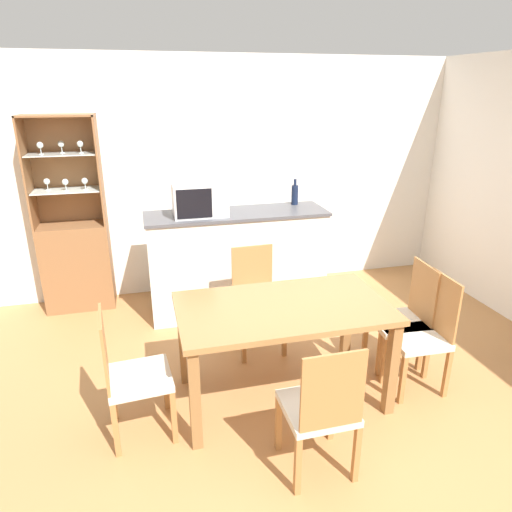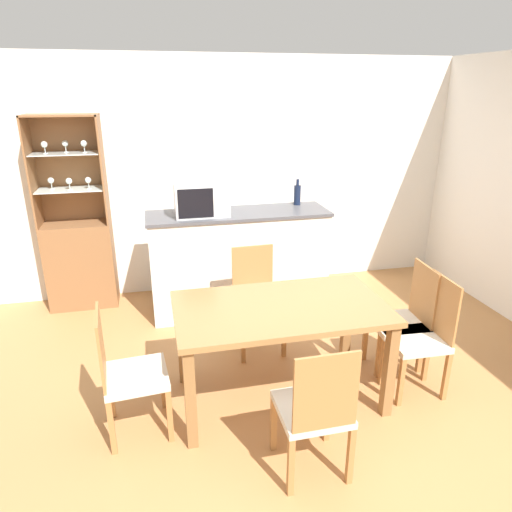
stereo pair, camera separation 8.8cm
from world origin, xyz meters
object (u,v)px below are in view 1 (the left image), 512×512
at_px(dining_chair_side_right_near, 422,334).
at_px(dining_table, 283,318).
at_px(dining_chair_head_far, 257,301).
at_px(dining_chair_side_left_near, 132,376).
at_px(dining_chair_head_near, 321,409).
at_px(microwave, 200,199).
at_px(display_cabinet, 76,253).
at_px(dining_chair_side_right_far, 404,319).
at_px(wine_bottle, 295,194).

bearing_deg(dining_chair_side_right_near, dining_table, 85.06).
xyz_separation_m(dining_chair_head_far, dining_chair_side_left_near, (-1.07, -0.88, 0.00)).
relative_size(dining_chair_head_far, dining_chair_head_near, 1.00).
xyz_separation_m(dining_chair_head_far, microwave, (-0.37, 0.76, 0.76)).
height_order(display_cabinet, dining_chair_side_right_far, display_cabinet).
height_order(dining_chair_head_far, dining_chair_side_right_near, same).
relative_size(dining_chair_head_near, microwave, 1.79).
height_order(dining_chair_head_near, wine_bottle, wine_bottle).
distance_m(dining_chair_side_right_far, wine_bottle, 1.77).
height_order(dining_chair_head_far, wine_bottle, wine_bottle).
relative_size(dining_chair_side_right_near, dining_chair_side_right_far, 1.00).
xyz_separation_m(dining_table, wine_bottle, (0.65, 1.70, 0.50)).
bearing_deg(dining_table, wine_bottle, 68.91).
bearing_deg(dining_chair_side_right_far, dining_chair_side_right_near, -176.33).
relative_size(display_cabinet, dining_chair_side_right_near, 2.17).
bearing_deg(dining_chair_side_right_near, wine_bottle, 14.79).
relative_size(display_cabinet, dining_chair_head_far, 2.17).
bearing_deg(dining_chair_side_right_near, dining_chair_head_far, 52.70).
bearing_deg(dining_chair_head_far, display_cabinet, -40.23).
bearing_deg(dining_chair_head_near, dining_chair_head_far, 89.61).
xyz_separation_m(dining_chair_side_right_near, dining_chair_head_near, (-1.07, -0.62, 0.00)).
bearing_deg(dining_chair_side_left_near, display_cabinet, -170.27).
distance_m(display_cabinet, dining_chair_side_right_near, 3.44).
distance_m(dining_chair_side_right_near, wine_bottle, 2.00).
bearing_deg(display_cabinet, dining_chair_head_near, -59.65).
xyz_separation_m(dining_chair_side_right_near, dining_chair_side_left_near, (-2.14, -0.00, 0.00)).
bearing_deg(dining_table, microwave, 103.82).
distance_m(dining_table, dining_chair_side_right_far, 1.10).
bearing_deg(dining_chair_side_right_near, display_cabinet, 53.36).
bearing_deg(microwave, dining_table, -76.18).
height_order(dining_chair_side_left_near, microwave, microwave).
height_order(dining_chair_head_far, dining_chair_head_near, same).
relative_size(dining_table, dining_chair_head_near, 1.64).
distance_m(dining_table, wine_bottle, 1.88).
height_order(dining_chair_side_right_near, dining_chair_head_near, same).
height_order(microwave, wine_bottle, microwave).
height_order(display_cabinet, dining_chair_head_far, display_cabinet).
bearing_deg(dining_chair_head_near, dining_chair_side_right_far, 38.70).
xyz_separation_m(display_cabinet, dining_chair_head_near, (1.62, -2.76, -0.15)).
distance_m(dining_chair_head_far, dining_chair_side_right_near, 1.38).
relative_size(dining_chair_head_far, dining_chair_side_right_far, 1.00).
height_order(dining_table, dining_chair_head_near, dining_chair_head_near).
bearing_deg(dining_chair_head_far, dining_chair_side_right_near, 138.67).
relative_size(dining_chair_side_left_near, wine_bottle, 3.39).
distance_m(dining_table, dining_chair_side_left_near, 1.10).
bearing_deg(microwave, dining_chair_side_right_near, -48.67).
bearing_deg(wine_bottle, dining_chair_side_left_near, -133.33).
bearing_deg(dining_chair_side_left_near, wine_bottle, 132.10).
xyz_separation_m(dining_chair_head_far, dining_chair_head_near, (0.00, -1.49, 0.00)).
bearing_deg(wine_bottle, dining_chair_head_far, -124.63).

